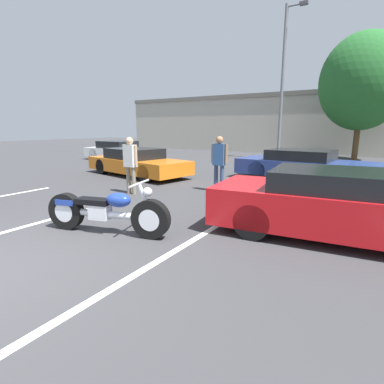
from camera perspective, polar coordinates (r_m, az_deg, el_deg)
parking_stripe_middle at (r=6.76m, az=-28.37°, el=-5.52°), size 0.12×4.86×0.01m
parking_stripe_back at (r=4.43m, az=-6.81°, el=-13.09°), size 0.12×4.86×0.01m
far_building at (r=24.79m, az=22.38°, el=12.35°), size 32.00×4.20×4.40m
light_pole at (r=19.10m, az=17.09°, el=20.01°), size 1.21×0.28×8.52m
tree_background at (r=20.00m, az=29.76°, el=17.71°), size 4.58×4.58×6.98m
motorcycle at (r=5.61m, az=-16.04°, el=-3.60°), size 2.38×0.91×0.98m
show_car_hood_open at (r=5.75m, az=26.80°, el=-2.13°), size 4.50×2.16×2.10m
parked_car_left_row at (r=18.16m, az=-13.67°, el=7.62°), size 4.41×1.82×1.11m
parked_car_mid_right_row at (r=11.55m, az=20.64°, el=4.76°), size 4.91×2.28×1.11m
parked_car_mid_left_row at (r=12.18m, az=-10.44°, el=5.55°), size 4.85×2.57×1.07m
spectator_by_show_car at (r=8.87m, az=5.21°, el=6.23°), size 0.52×0.22×1.64m
spectator_midground at (r=8.74m, az=-11.68°, el=5.85°), size 0.52×0.21×1.62m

